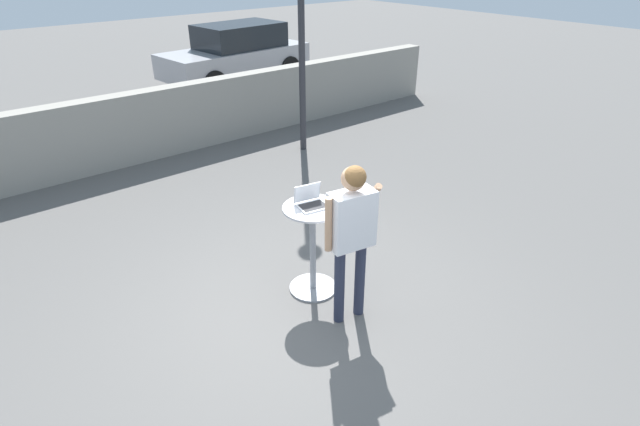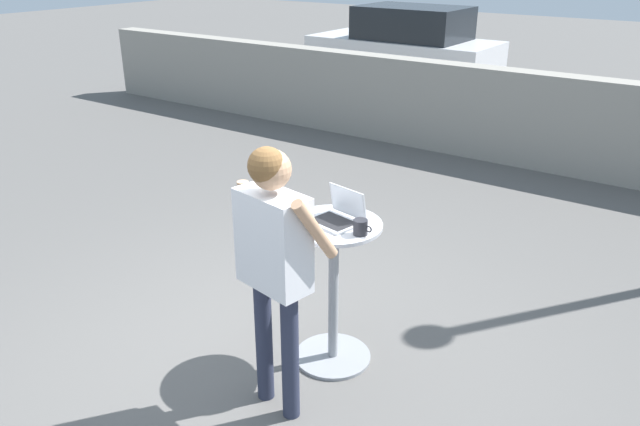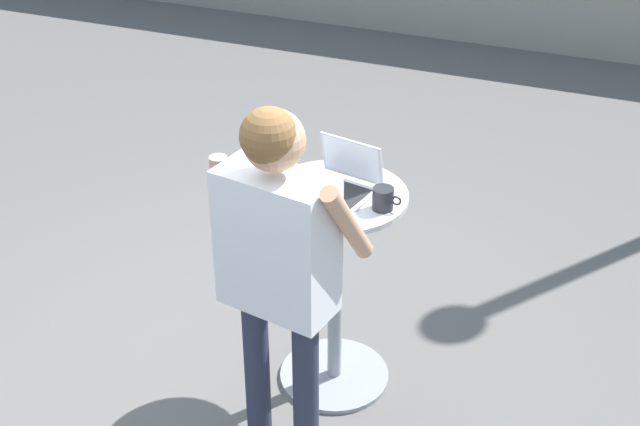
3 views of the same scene
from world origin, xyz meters
name	(u,v)px [view 3 (image 3 of 3)]	position (x,y,z in m)	size (l,w,h in m)	color
ground_plane	(233,387)	(0.00, 0.00, 0.00)	(50.00, 50.00, 0.00)	#5B5956
cafe_table	(335,280)	(0.45, 0.26, 0.60)	(0.65, 0.65, 1.08)	gray
laptop	(341,181)	(0.46, 0.29, 1.12)	(0.36, 0.34, 0.22)	#B7BABF
coffee_mug	(383,199)	(0.68, 0.21, 1.13)	(0.13, 0.09, 0.10)	#232328
standing_person	(277,254)	(0.44, -0.37, 1.14)	(0.63, 0.36, 1.77)	#282D42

